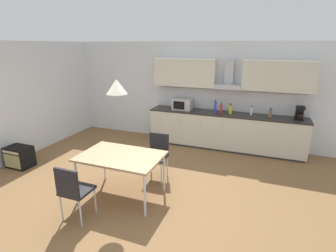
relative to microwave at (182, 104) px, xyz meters
The scene contains 17 objects.
ground_plane 2.78m from the microwave, 89.75° to the right, with size 9.36×8.62×0.02m, color brown.
wall_back 0.42m from the microwave, 88.18° to the left, with size 7.49×0.10×2.56m, color silver.
kitchen_counter 1.24m from the microwave, ahead, with size 3.73×0.62×0.89m.
backsplash_tile 1.13m from the microwave, 14.62° to the left, with size 3.71×0.02×0.51m, color silver.
upper_wall_cabinets 1.34m from the microwave, ahead, with size 3.71×0.40×0.68m.
microwave is the anchor object (origin of this frame).
coffee_maker 2.70m from the microwave, ahead, with size 0.18×0.19×0.30m.
bottle_white 1.68m from the microwave, ahead, with size 0.06×0.06×0.22m.
bottle_blue 0.84m from the microwave, ahead, with size 0.06×0.06×0.32m.
bottle_red 0.97m from the microwave, ahead, with size 0.06×0.06×0.25m.
bottle_brown 2.10m from the microwave, ahead, with size 0.08×0.08×0.20m.
bottle_yellow 1.20m from the microwave, ahead, with size 0.08×0.08×0.24m.
dining_table 2.83m from the microwave, 93.21° to the right, with size 1.34×0.89×0.75m.
chair_far_right 2.04m from the microwave, 85.87° to the right, with size 0.41×0.41×0.87m.
chair_near_left 3.69m from the microwave, 97.22° to the right, with size 0.40×0.40×0.87m.
guitar_amp 3.87m from the microwave, 136.77° to the right, with size 0.52×0.37×0.44m.
pendant_lamp 2.93m from the microwave, 93.21° to the right, with size 0.32×0.32×0.22m, color silver.
Camera 1 is at (1.96, -3.64, 2.48)m, focal length 28.00 mm.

